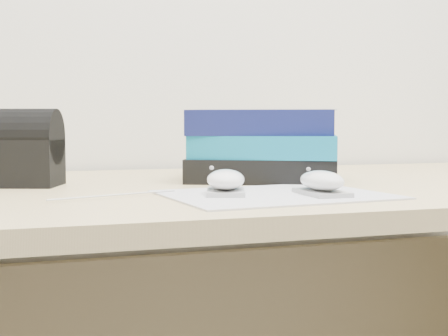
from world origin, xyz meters
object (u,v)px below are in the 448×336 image
object	(u,v)px
desk	(231,300)
mouse_front	(322,183)
mouse_rear	(226,182)
book_stack	(263,146)
pouch	(17,149)

from	to	relation	value
desk	mouse_front	xyz separation A→B (m)	(0.04, -0.30, 0.26)
mouse_front	mouse_rear	bearing A→B (deg)	157.89
desk	book_stack	world-z (taller)	book_stack
mouse_rear	mouse_front	distance (m)	0.14
book_stack	desk	bearing A→B (deg)	163.13
desk	book_stack	distance (m)	0.31
pouch	mouse_rear	bearing A→B (deg)	-39.97
mouse_rear	mouse_front	size ratio (longest dim) A/B	1.14
pouch	mouse_front	bearing A→B (deg)	-35.20
desk	mouse_front	size ratio (longest dim) A/B	15.97
pouch	book_stack	bearing A→B (deg)	-3.01
mouse_rear	book_stack	bearing A→B (deg)	56.93
desk	mouse_rear	distance (m)	0.36
desk	pouch	bearing A→B (deg)	179.09
book_stack	pouch	bearing A→B (deg)	176.99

